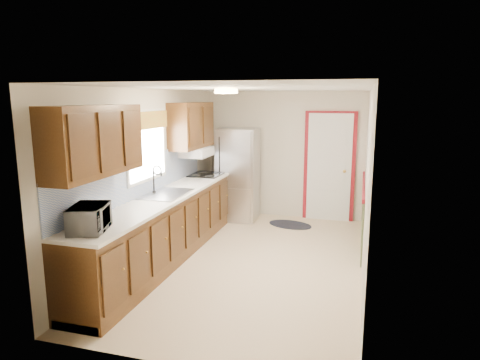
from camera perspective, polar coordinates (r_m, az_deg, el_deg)
The scene contains 8 objects.
room_shell at distance 5.82m, azimuth 1.62°, elevation 0.25°, with size 3.20×5.20×2.52m.
kitchen_run at distance 6.06m, azimuth -10.51°, elevation -3.27°, with size 0.63×4.00×2.20m.
back_wall_trim at distance 7.88m, azimuth 12.67°, elevation 0.51°, with size 1.12×2.30×2.08m.
ceiling_fixture at distance 5.61m, azimuth -1.87°, elevation 11.77°, with size 0.30×0.30×0.06m, color #FFD88C.
microwave at distance 4.60m, azimuth -19.48°, elevation -4.49°, with size 0.49×0.27×0.33m, color white.
refrigerator at distance 8.03m, azimuth -0.26°, elevation 0.77°, with size 0.75×0.74×1.72m.
rug at distance 7.87m, azimuth 6.70°, elevation -5.93°, with size 0.80×0.52×0.01m, color black.
cooktop at distance 7.53m, azimuth -4.51°, elevation 0.74°, with size 0.51×0.61×0.02m, color black.
Camera 1 is at (1.42, -5.54, 2.28)m, focal length 32.00 mm.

